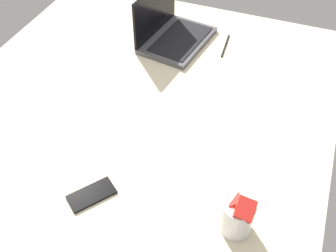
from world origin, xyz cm
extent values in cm
cube|color=beige|center=(0.00, 0.00, 9.00)|extent=(180.00, 140.00, 18.00)
cube|color=#4C4C51|center=(55.70, 0.16, 19.00)|extent=(36.00, 27.56, 2.00)
cube|color=black|center=(55.48, -1.33, 20.20)|extent=(31.17, 21.04, 0.40)
cube|color=black|center=(57.30, 11.04, 30.50)|extent=(32.79, 5.80, 21.00)
cylinder|color=silver|center=(-24.33, -46.33, 23.50)|extent=(9.00, 9.00, 11.00)
cube|color=#268C33|center=(-24.27, -45.90, 21.25)|extent=(6.17, 5.57, 5.11)
cube|color=red|center=(-23.86, -45.95, 23.34)|extent=(7.07, 5.80, 6.02)
cube|color=blue|center=(-22.58, -45.49, 25.42)|extent=(7.46, 6.25, 6.51)
cube|color=red|center=(-23.31, -45.44, 27.52)|extent=(6.44, 6.49, 6.50)
cube|color=red|center=(-25.46, -47.84, 29.60)|extent=(6.59, 5.56, 5.75)
cube|color=black|center=(-29.17, -3.55, 18.40)|extent=(15.29, 13.83, 0.80)
cube|color=black|center=(60.38, -20.31, 18.30)|extent=(17.00, 1.90, 0.60)
camera|label=1|loc=(-86.79, -50.18, 119.61)|focal=43.52mm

